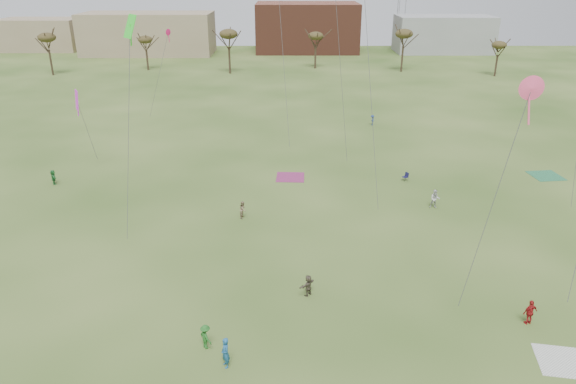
{
  "coord_description": "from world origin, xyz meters",
  "views": [
    {
      "loc": [
        -0.03,
        -23.03,
        20.41
      ],
      "look_at": [
        0.0,
        12.0,
        5.5
      ],
      "focal_mm": 33.05,
      "sensor_mm": 36.0,
      "label": 1
    }
  ],
  "objects_px": {
    "flyer_near_right": "(225,353)",
    "spectator_fore_a": "(530,312)",
    "camp_chair_right": "(405,178)",
    "flyer_near_center": "(206,337)"
  },
  "relations": [
    {
      "from": "flyer_near_right",
      "to": "spectator_fore_a",
      "type": "height_order",
      "value": "flyer_near_right"
    },
    {
      "from": "flyer_near_right",
      "to": "camp_chair_right",
      "type": "distance_m",
      "value": 31.77
    },
    {
      "from": "flyer_near_center",
      "to": "spectator_fore_a",
      "type": "bearing_deg",
      "value": -124.34
    },
    {
      "from": "flyer_near_right",
      "to": "spectator_fore_a",
      "type": "distance_m",
      "value": 18.75
    },
    {
      "from": "flyer_near_center",
      "to": "camp_chair_right",
      "type": "distance_m",
      "value": 31.12
    },
    {
      "from": "spectator_fore_a",
      "to": "camp_chair_right",
      "type": "bearing_deg",
      "value": -100.66
    },
    {
      "from": "flyer_near_center",
      "to": "spectator_fore_a",
      "type": "xyz_separation_m",
      "value": [
        19.67,
        2.25,
        0.07
      ]
    },
    {
      "from": "flyer_near_right",
      "to": "camp_chair_right",
      "type": "xyz_separation_m",
      "value": [
        15.59,
        27.68,
        -0.66
      ]
    },
    {
      "from": "flyer_near_center",
      "to": "flyer_near_right",
      "type": "distance_m",
      "value": 2.05
    },
    {
      "from": "spectator_fore_a",
      "to": "camp_chair_right",
      "type": "xyz_separation_m",
      "value": [
        -2.77,
        23.87,
        -0.58
      ]
    }
  ]
}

